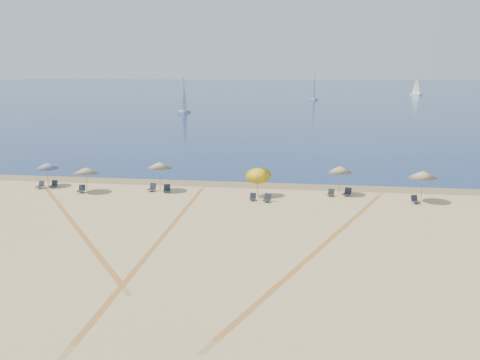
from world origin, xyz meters
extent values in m
plane|color=tan|center=(0.00, 0.00, 0.00)|extent=(160.00, 160.00, 0.00)
plane|color=#0C2151|center=(0.00, 225.00, 0.01)|extent=(500.00, 500.00, 0.00)
plane|color=olive|center=(0.00, 24.00, 0.00)|extent=(500.00, 500.00, 0.00)
cylinder|color=gray|center=(-17.89, 20.86, 1.03)|extent=(0.05, 0.05, 2.06)
cone|color=silver|center=(-17.89, 20.86, 1.91)|extent=(2.07, 2.07, 0.55)
sphere|color=gray|center=(-17.89, 20.86, 2.21)|extent=(0.08, 0.08, 0.08)
cylinder|color=gray|center=(-13.41, 19.31, 1.03)|extent=(0.05, 0.24, 2.06)
cone|color=beige|center=(-13.41, 19.22, 1.91)|extent=(2.24, 2.28, 0.75)
sphere|color=gray|center=(-13.41, 19.22, 2.21)|extent=(0.08, 0.08, 0.08)
cylinder|color=gray|center=(-7.19, 20.57, 1.23)|extent=(0.05, 0.19, 2.46)
cone|color=beige|center=(-7.19, 20.51, 2.31)|extent=(2.21, 2.23, 0.67)
sphere|color=gray|center=(-7.19, 20.51, 2.61)|extent=(0.08, 0.08, 0.08)
cylinder|color=gray|center=(1.57, 19.26, 1.07)|extent=(0.05, 1.16, 2.17)
cone|color=yellow|center=(1.57, 19.74, 2.01)|extent=(2.17, 2.18, 1.49)
sphere|color=gray|center=(1.57, 19.74, 2.31)|extent=(0.08, 0.08, 0.08)
cylinder|color=gray|center=(8.38, 21.32, 1.18)|extent=(0.05, 0.05, 2.36)
cone|color=beige|center=(8.38, 21.32, 2.21)|extent=(2.03, 2.03, 0.55)
sphere|color=gray|center=(8.38, 21.32, 2.51)|extent=(0.08, 0.08, 0.08)
cylinder|color=gray|center=(14.86, 19.84, 1.20)|extent=(0.05, 0.05, 2.41)
cone|color=beige|center=(14.86, 19.84, 2.26)|extent=(2.25, 2.25, 0.55)
sphere|color=gray|center=(14.86, 19.84, 2.56)|extent=(0.08, 0.08, 0.08)
cube|color=black|center=(-18.17, 19.79, 0.18)|extent=(0.70, 0.70, 0.05)
cube|color=black|center=(-18.09, 20.05, 0.43)|extent=(0.60, 0.36, 0.50)
cylinder|color=#A5A5AD|center=(-18.39, 19.65, 0.09)|extent=(0.02, 0.02, 0.18)
cylinder|color=#A5A5AD|center=(-17.96, 19.52, 0.09)|extent=(0.02, 0.02, 0.18)
cube|color=black|center=(-17.05, 20.17, 0.18)|extent=(0.60, 0.60, 0.05)
cube|color=black|center=(-17.02, 20.44, 0.42)|extent=(0.57, 0.25, 0.49)
cylinder|color=#A5A5AD|center=(-17.27, 19.99, 0.09)|extent=(0.02, 0.02, 0.18)
cylinder|color=#A5A5AD|center=(-16.83, 19.95, 0.09)|extent=(0.02, 0.02, 0.18)
cube|color=black|center=(-13.76, 18.76, 0.18)|extent=(0.57, 0.57, 0.05)
cube|color=black|center=(-13.77, 19.03, 0.42)|extent=(0.56, 0.22, 0.50)
cylinder|color=#A5A5AD|center=(-13.99, 18.55, 0.09)|extent=(0.02, 0.02, 0.18)
cylinder|color=#A5A5AD|center=(-13.54, 18.56, 0.09)|extent=(0.02, 0.02, 0.18)
cube|color=black|center=(-7.88, 20.14, 0.19)|extent=(0.71, 0.71, 0.05)
cube|color=black|center=(-7.80, 20.41, 0.44)|extent=(0.61, 0.35, 0.51)
cylinder|color=#A5A5AD|center=(-8.10, 19.99, 0.09)|extent=(0.03, 0.03, 0.19)
cylinder|color=#A5A5AD|center=(-7.65, 19.87, 0.09)|extent=(0.03, 0.03, 0.19)
cube|color=black|center=(-6.42, 19.90, 0.19)|extent=(0.64, 0.64, 0.05)
cube|color=black|center=(-6.46, 20.18, 0.44)|extent=(0.59, 0.29, 0.51)
cylinder|color=#A5A5AD|center=(-6.65, 19.66, 0.09)|extent=(0.02, 0.02, 0.19)
cylinder|color=#A5A5AD|center=(-6.19, 19.73, 0.09)|extent=(0.02, 0.02, 0.19)
cube|color=black|center=(1.30, 18.16, 0.16)|extent=(0.51, 0.51, 0.05)
cube|color=black|center=(1.30, 18.40, 0.38)|extent=(0.51, 0.20, 0.45)
cylinder|color=#A5A5AD|center=(1.10, 17.98, 0.08)|extent=(0.02, 0.02, 0.16)
cylinder|color=#A5A5AD|center=(1.50, 17.97, 0.08)|extent=(0.02, 0.02, 0.16)
cube|color=black|center=(2.47, 17.87, 0.18)|extent=(0.70, 0.70, 0.05)
cube|color=black|center=(2.55, 18.13, 0.43)|extent=(0.60, 0.36, 0.50)
cylinder|color=#A5A5AD|center=(2.25, 17.72, 0.09)|extent=(0.02, 0.02, 0.18)
cylinder|color=#A5A5AD|center=(2.68, 17.60, 0.09)|extent=(0.02, 0.02, 0.18)
cube|color=black|center=(7.65, 20.51, 0.17)|extent=(0.62, 0.62, 0.05)
cube|color=black|center=(7.71, 20.75, 0.39)|extent=(0.54, 0.31, 0.46)
cylinder|color=#A5A5AD|center=(7.45, 20.37, 0.08)|extent=(0.02, 0.02, 0.17)
cylinder|color=#A5A5AD|center=(7.85, 20.27, 0.08)|extent=(0.02, 0.02, 0.17)
cube|color=black|center=(9.03, 20.77, 0.19)|extent=(0.73, 0.73, 0.05)
cube|color=black|center=(9.13, 21.03, 0.44)|extent=(0.61, 0.39, 0.51)
cylinder|color=#A5A5AD|center=(8.82, 20.64, 0.09)|extent=(0.02, 0.02, 0.19)
cylinder|color=#A5A5AD|center=(9.24, 20.49, 0.09)|extent=(0.02, 0.02, 0.19)
cube|color=black|center=(14.32, 19.07, 0.18)|extent=(0.69, 0.69, 0.05)
cube|color=black|center=(14.23, 19.32, 0.41)|extent=(0.57, 0.37, 0.48)
cylinder|color=#A5A5AD|center=(14.12, 18.80, 0.09)|extent=(0.02, 0.02, 0.18)
cylinder|color=#A5A5AD|center=(14.52, 18.95, 0.09)|extent=(0.02, 0.02, 0.18)
cube|color=white|center=(45.88, 188.02, 0.32)|extent=(3.99, 5.66, 0.62)
cylinder|color=gray|center=(45.88, 188.02, 4.33)|extent=(0.12, 0.12, 8.25)
cube|color=white|center=(6.40, 150.58, 0.32)|extent=(2.48, 5.89, 0.62)
cylinder|color=gray|center=(6.40, 150.58, 4.37)|extent=(0.12, 0.12, 8.32)
cube|color=white|center=(-24.26, 97.82, 0.31)|extent=(1.70, 5.57, 0.60)
cylinder|color=gray|center=(-24.26, 97.82, 4.20)|extent=(0.12, 0.12, 8.00)
plane|color=tan|center=(-3.39, 7.90, 0.00)|extent=(28.54, 28.54, 0.00)
plane|color=tan|center=(-3.41, 9.00, 0.00)|extent=(28.54, 28.54, 0.00)
plane|color=tan|center=(6.86, 8.21, 0.00)|extent=(36.04, 36.04, 0.00)
plane|color=tan|center=(7.24, 9.24, 0.00)|extent=(36.04, 36.04, 0.00)
plane|color=tan|center=(-10.84, 10.87, 0.00)|extent=(39.19, 39.19, 0.00)
plane|color=tan|center=(-11.50, 11.75, 0.00)|extent=(39.19, 39.19, 0.00)
camera|label=1|loc=(5.88, -22.13, 10.67)|focal=38.44mm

